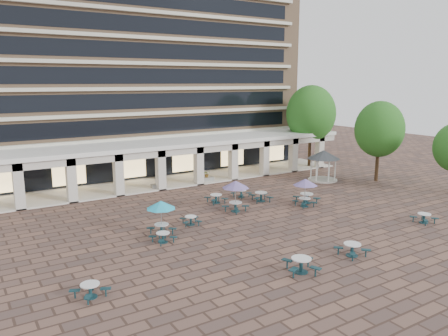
{
  "coord_description": "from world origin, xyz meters",
  "views": [
    {
      "loc": [
        -18.96,
        -26.12,
        10.46
      ],
      "look_at": [
        -0.71,
        3.0,
        3.61
      ],
      "focal_mm": 35.0,
      "sensor_mm": 36.0,
      "label": 1
    }
  ],
  "objects_px": {
    "picnic_table_0": "(90,289)",
    "picnic_table_1": "(301,264)",
    "gazebo": "(323,158)",
    "planter_left": "(159,184)",
    "planter_right": "(207,177)",
    "picnic_table_2": "(352,248)"
  },
  "relations": [
    {
      "from": "picnic_table_1",
      "to": "planter_right",
      "type": "relative_size",
      "value": 1.55
    },
    {
      "from": "picnic_table_2",
      "to": "planter_left",
      "type": "xyz_separation_m",
      "value": [
        -3.11,
        21.93,
        0.02
      ]
    },
    {
      "from": "planter_left",
      "to": "picnic_table_1",
      "type": "bearing_deg",
      "value": -92.9
    },
    {
      "from": "picnic_table_0",
      "to": "picnic_table_2",
      "type": "height_order",
      "value": "picnic_table_2"
    },
    {
      "from": "gazebo",
      "to": "picnic_table_0",
      "type": "bearing_deg",
      "value": -155.67
    },
    {
      "from": "picnic_table_0",
      "to": "gazebo",
      "type": "distance_m",
      "value": 31.11
    },
    {
      "from": "picnic_table_1",
      "to": "planter_right",
      "type": "distance_m",
      "value": 23.01
    },
    {
      "from": "planter_left",
      "to": "planter_right",
      "type": "bearing_deg",
      "value": 0.0
    },
    {
      "from": "picnic_table_0",
      "to": "picnic_table_1",
      "type": "relative_size",
      "value": 0.83
    },
    {
      "from": "planter_left",
      "to": "planter_right",
      "type": "distance_m",
      "value": 5.48
    },
    {
      "from": "planter_left",
      "to": "picnic_table_2",
      "type": "bearing_deg",
      "value": -81.93
    },
    {
      "from": "picnic_table_1",
      "to": "picnic_table_0",
      "type": "bearing_deg",
      "value": -172.94
    },
    {
      "from": "planter_left",
      "to": "planter_right",
      "type": "xyz_separation_m",
      "value": [
        5.48,
        0.0,
        0.02
      ]
    },
    {
      "from": "gazebo",
      "to": "planter_right",
      "type": "height_order",
      "value": "gazebo"
    },
    {
      "from": "picnic_table_2",
      "to": "gazebo",
      "type": "relative_size",
      "value": 0.51
    },
    {
      "from": "picnic_table_0",
      "to": "picnic_table_2",
      "type": "relative_size",
      "value": 1.1
    },
    {
      "from": "picnic_table_0",
      "to": "picnic_table_1",
      "type": "bearing_deg",
      "value": -37.99
    },
    {
      "from": "picnic_table_1",
      "to": "picnic_table_2",
      "type": "bearing_deg",
      "value": 25.99
    },
    {
      "from": "gazebo",
      "to": "planter_left",
      "type": "relative_size",
      "value": 2.32
    },
    {
      "from": "picnic_table_0",
      "to": "picnic_table_2",
      "type": "bearing_deg",
      "value": -32.85
    },
    {
      "from": "gazebo",
      "to": "planter_left",
      "type": "distance_m",
      "value": 17.57
    },
    {
      "from": "picnic_table_2",
      "to": "planter_left",
      "type": "relative_size",
      "value": 1.17
    }
  ]
}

